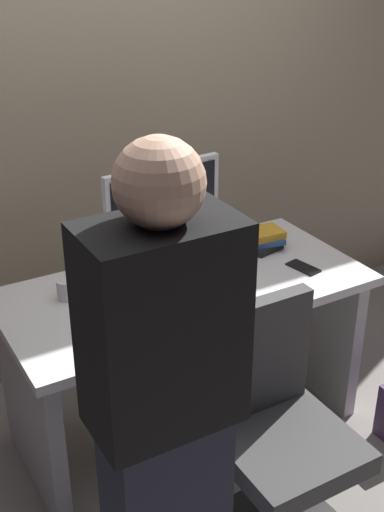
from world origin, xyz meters
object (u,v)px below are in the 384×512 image
(office_chair, at_px, (277,444))
(cup_near_keyboard, at_px, (107,315))
(desk, at_px, (186,331))
(book_stack, at_px, (262,239))
(monitor, at_px, (165,211))
(cell_phone, at_px, (303,267))
(keyboard, at_px, (188,301))
(cup_by_monitor, at_px, (66,289))
(mouse, at_px, (245,281))
(person_at_desk, at_px, (164,420))

(office_chair, relative_size, cup_near_keyboard, 9.42)
(desk, bearing_deg, cup_near_keyboard, -161.20)
(cup_near_keyboard, height_order, book_stack, cup_near_keyboard)
(cup_near_keyboard, bearing_deg, monitor, 38.12)
(office_chair, height_order, cell_phone, office_chair)
(desk, distance_m, monitor, 0.52)
(cup_near_keyboard, relative_size, book_stack, 0.51)
(keyboard, relative_size, cup_by_monitor, 5.34)
(mouse, bearing_deg, cup_near_keyboard, -178.62)
(cell_phone, bearing_deg, person_at_desk, -157.59)
(cup_near_keyboard, height_order, cup_by_monitor, cup_near_keyboard)
(office_chair, bearing_deg, person_at_desk, -165.73)
(cup_by_monitor, xyz_separation_m, book_stack, (0.92, -0.01, 0.01))
(keyboard, relative_size, cell_phone, 2.99)
(cup_near_keyboard, bearing_deg, person_at_desk, -99.98)
(person_at_desk, bearing_deg, cup_by_monitor, 86.35)
(person_at_desk, relative_size, cup_by_monitor, 20.37)
(cup_near_keyboard, bearing_deg, cup_by_monitor, 101.90)
(keyboard, bearing_deg, office_chair, -85.66)
(desk, distance_m, mouse, 0.34)
(book_stack, height_order, cell_phone, book_stack)
(keyboard, bearing_deg, book_stack, 25.37)
(monitor, height_order, book_stack, monitor)
(cell_phone, bearing_deg, desk, 154.77)
(person_at_desk, bearing_deg, desk, 57.00)
(mouse, xyz_separation_m, cup_by_monitor, (-0.67, 0.26, 0.02))
(monitor, xyz_separation_m, cup_by_monitor, (-0.47, -0.05, -0.22))
(monitor, bearing_deg, mouse, -56.51)
(keyboard, bearing_deg, desk, 63.53)
(cup_by_monitor, distance_m, cell_phone, 1.00)
(keyboard, bearing_deg, cup_by_monitor, 145.09)
(monitor, distance_m, mouse, 0.44)
(person_at_desk, relative_size, cell_phone, 11.38)
(desk, relative_size, book_stack, 7.67)
(office_chair, bearing_deg, cell_phone, 46.38)
(office_chair, relative_size, person_at_desk, 0.57)
(book_stack, bearing_deg, keyboard, -153.97)
(book_stack, distance_m, cell_phone, 0.26)
(desk, height_order, cell_phone, cell_phone)
(monitor, height_order, cup_by_monitor, monitor)
(mouse, bearing_deg, cell_phone, -0.94)
(keyboard, distance_m, book_stack, 0.59)
(office_chair, distance_m, mouse, 0.68)
(keyboard, distance_m, cup_by_monitor, 0.48)
(monitor, distance_m, cup_by_monitor, 0.52)
(office_chair, xyz_separation_m, cup_by_monitor, (-0.44, 0.81, 0.35))
(desk, relative_size, cell_phone, 10.41)
(person_at_desk, distance_m, book_stack, 1.35)
(monitor, bearing_deg, cup_near_keyboard, -141.88)
(cup_by_monitor, bearing_deg, person_at_desk, -93.65)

